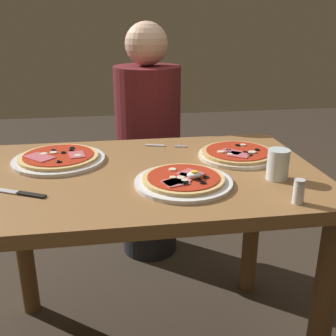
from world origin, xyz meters
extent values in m
cube|color=olive|center=(0.00, 0.00, 0.71)|extent=(1.09, 0.73, 0.04)
cylinder|color=brown|center=(0.49, -0.30, 0.35)|extent=(0.07, 0.07, 0.69)
cylinder|color=brown|center=(-0.49, 0.30, 0.35)|extent=(0.07, 0.07, 0.69)
cylinder|color=brown|center=(0.49, 0.30, 0.35)|extent=(0.07, 0.07, 0.69)
cylinder|color=white|center=(0.09, -0.13, 0.74)|extent=(0.29, 0.29, 0.01)
cylinder|color=#DBB26B|center=(0.09, -0.13, 0.75)|extent=(0.24, 0.24, 0.01)
cylinder|color=#B72D19|center=(0.09, -0.13, 0.75)|extent=(0.21, 0.21, 0.00)
torus|color=black|center=(0.13, -0.19, 0.76)|extent=(0.02, 0.02, 0.00)
torus|color=black|center=(0.11, -0.12, 0.76)|extent=(0.02, 0.02, 0.00)
torus|color=black|center=(0.15, -0.15, 0.76)|extent=(0.02, 0.02, 0.00)
torus|color=black|center=(0.13, -0.16, 0.76)|extent=(0.02, 0.02, 0.00)
torus|color=black|center=(0.08, -0.19, 0.76)|extent=(0.02, 0.02, 0.00)
cube|color=#D16B70|center=(0.06, -0.17, 0.76)|extent=(0.08, 0.07, 0.00)
cube|color=#C65B66|center=(0.05, -0.17, 0.76)|extent=(0.08, 0.07, 0.00)
cube|color=#C65B66|center=(0.11, -0.11, 0.76)|extent=(0.09, 0.09, 0.00)
cube|color=#D16B70|center=(0.09, -0.15, 0.76)|extent=(0.09, 0.10, 0.00)
cylinder|color=beige|center=(0.08, -0.14, 0.76)|extent=(0.02, 0.02, 0.00)
cylinder|color=beige|center=(0.09, -0.16, 0.76)|extent=(0.02, 0.02, 0.00)
cylinder|color=beige|center=(0.06, -0.14, 0.76)|extent=(0.02, 0.02, 0.00)
cylinder|color=beige|center=(0.07, -0.07, 0.76)|extent=(0.02, 0.02, 0.00)
ellipsoid|color=white|center=(0.12, -0.15, 0.77)|extent=(0.04, 0.03, 0.02)
cylinder|color=yellow|center=(0.12, -0.15, 0.78)|extent=(0.02, 0.02, 0.00)
cylinder|color=white|center=(-0.29, 0.14, 0.74)|extent=(0.31, 0.31, 0.01)
cylinder|color=#DBB26B|center=(-0.29, 0.14, 0.75)|extent=(0.27, 0.27, 0.01)
cylinder|color=#B72D19|center=(-0.29, 0.14, 0.75)|extent=(0.24, 0.24, 0.00)
torus|color=black|center=(-0.25, 0.18, 0.76)|extent=(0.02, 0.02, 0.00)
torus|color=black|center=(-0.31, 0.18, 0.76)|extent=(0.02, 0.02, 0.00)
torus|color=black|center=(-0.28, 0.15, 0.76)|extent=(0.02, 0.02, 0.00)
torus|color=black|center=(-0.25, 0.20, 0.76)|extent=(0.02, 0.02, 0.00)
torus|color=black|center=(-0.28, 0.06, 0.76)|extent=(0.02, 0.02, 0.00)
cube|color=#C65B66|center=(-0.23, 0.12, 0.76)|extent=(0.06, 0.08, 0.00)
cube|color=#C65B66|center=(-0.35, 0.11, 0.76)|extent=(0.11, 0.11, 0.00)
cylinder|color=beige|center=(-0.23, 0.11, 0.76)|extent=(0.02, 0.02, 0.00)
cylinder|color=beige|center=(-0.34, 0.15, 0.76)|extent=(0.02, 0.02, 0.00)
cylinder|color=beige|center=(-0.31, 0.16, 0.76)|extent=(0.03, 0.03, 0.00)
cylinder|color=silver|center=(0.33, 0.09, 0.74)|extent=(0.27, 0.27, 0.01)
cylinder|color=tan|center=(0.33, 0.09, 0.75)|extent=(0.25, 0.25, 0.01)
cylinder|color=#B72D19|center=(0.33, 0.09, 0.75)|extent=(0.22, 0.22, 0.00)
torus|color=black|center=(0.39, 0.08, 0.76)|extent=(0.02, 0.02, 0.00)
torus|color=black|center=(0.35, 0.03, 0.76)|extent=(0.02, 0.02, 0.00)
torus|color=black|center=(0.29, 0.09, 0.76)|extent=(0.02, 0.02, 0.00)
torus|color=black|center=(0.34, 0.14, 0.76)|extent=(0.02, 0.02, 0.00)
torus|color=black|center=(0.34, 0.06, 0.76)|extent=(0.02, 0.02, 0.00)
torus|color=black|center=(0.28, 0.06, 0.76)|extent=(0.02, 0.02, 0.00)
cube|color=#C65B66|center=(0.30, 0.07, 0.76)|extent=(0.08, 0.08, 0.00)
cube|color=#C65B66|center=(0.31, 0.04, 0.76)|extent=(0.09, 0.08, 0.00)
cylinder|color=beige|center=(0.26, 0.08, 0.76)|extent=(0.02, 0.02, 0.00)
cylinder|color=beige|center=(0.28, 0.04, 0.76)|extent=(0.02, 0.02, 0.00)
cylinder|color=beige|center=(0.36, 0.14, 0.76)|extent=(0.02, 0.02, 0.00)
cylinder|color=beige|center=(0.37, 0.06, 0.76)|extent=(0.03, 0.03, 0.00)
cylinder|color=silver|center=(0.38, -0.13, 0.78)|extent=(0.07, 0.07, 0.09)
cylinder|color=silver|center=(0.38, -0.13, 0.75)|extent=(0.06, 0.06, 0.04)
cube|color=silver|center=(0.06, 0.26, 0.73)|extent=(0.08, 0.03, 0.00)
cube|color=silver|center=(0.15, 0.23, 0.73)|extent=(0.04, 0.01, 0.00)
cube|color=silver|center=(0.15, 0.23, 0.73)|extent=(0.04, 0.01, 0.00)
cube|color=silver|center=(0.15, 0.24, 0.73)|extent=(0.04, 0.01, 0.00)
cube|color=silver|center=(0.15, 0.24, 0.73)|extent=(0.04, 0.01, 0.00)
cube|color=silver|center=(-0.43, -0.10, 0.73)|extent=(0.11, 0.07, 0.00)
cube|color=black|center=(-0.34, -0.14, 0.73)|extent=(0.09, 0.06, 0.01)
cylinder|color=white|center=(0.37, -0.30, 0.76)|extent=(0.03, 0.03, 0.05)
cylinder|color=silver|center=(0.37, -0.30, 0.79)|extent=(0.03, 0.03, 0.01)
cylinder|color=black|center=(0.08, 0.73, 0.23)|extent=(0.29, 0.29, 0.46)
cylinder|color=maroon|center=(0.08, 0.73, 0.72)|extent=(0.32, 0.32, 0.52)
sphere|color=beige|center=(0.08, 0.73, 1.08)|extent=(0.20, 0.20, 0.20)
camera|label=1|loc=(-0.13, -1.21, 1.19)|focal=43.43mm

